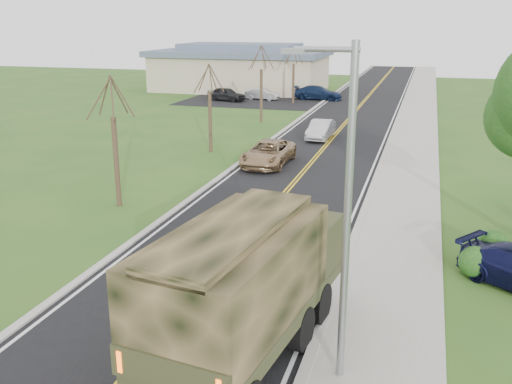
% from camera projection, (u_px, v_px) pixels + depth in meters
% --- Properties ---
extents(ground, '(160.00, 160.00, 0.00)m').
position_uv_depth(ground, '(162.00, 336.00, 15.76)').
color(ground, '#29521B').
rests_on(ground, ground).
extents(road, '(8.00, 120.00, 0.01)m').
position_uv_depth(road, '(352.00, 115.00, 52.44)').
color(road, black).
rests_on(road, ground).
extents(curb_right, '(0.30, 120.00, 0.12)m').
position_uv_depth(curb_right, '(398.00, 117.00, 51.28)').
color(curb_right, '#9E998E').
rests_on(curb_right, ground).
extents(sidewalk_right, '(3.20, 120.00, 0.10)m').
position_uv_depth(sidewalk_right, '(419.00, 118.00, 50.81)').
color(sidewalk_right, '#9E998E').
rests_on(sidewalk_right, ground).
extents(curb_left, '(0.30, 120.00, 0.10)m').
position_uv_depth(curb_left, '(308.00, 113.00, 53.57)').
color(curb_left, '#9E998E').
rests_on(curb_left, ground).
extents(street_light, '(1.65, 0.22, 8.00)m').
position_uv_depth(street_light, '(343.00, 205.00, 12.67)').
color(street_light, gray).
rests_on(street_light, ground).
extents(bare_tree_a, '(1.93, 2.26, 6.08)m').
position_uv_depth(bare_tree_a, '(116.00, 151.00, 26.09)').
color(bare_tree_a, '#38281C').
rests_on(bare_tree_a, ground).
extents(bare_tree_b, '(1.83, 2.14, 5.73)m').
position_uv_depth(bare_tree_b, '(210.00, 115.00, 37.14)').
color(bare_tree_b, '#38281C').
rests_on(bare_tree_b, ground).
extents(bare_tree_c, '(2.04, 2.39, 6.42)m').
position_uv_depth(bare_tree_c, '(261.00, 89.00, 48.06)').
color(bare_tree_c, '#38281C').
rests_on(bare_tree_c, ground).
extents(bare_tree_d, '(1.88, 2.20, 5.91)m').
position_uv_depth(bare_tree_d, '(293.00, 79.00, 59.13)').
color(bare_tree_d, '#38281C').
rests_on(bare_tree_d, ground).
extents(commercial_building, '(25.50, 21.50, 5.65)m').
position_uv_depth(commercial_building, '(241.00, 68.00, 70.70)').
color(commercial_building, tan).
rests_on(commercial_building, ground).
extents(military_truck, '(3.70, 8.01, 3.85)m').
position_uv_depth(military_truck, '(247.00, 278.00, 14.20)').
color(military_truck, black).
rests_on(military_truck, ground).
extents(suv_champagne, '(2.52, 5.26, 1.45)m').
position_uv_depth(suv_champagne, '(268.00, 153.00, 34.23)').
color(suv_champagne, '#997A56').
rests_on(suv_champagne, ground).
extents(sedan_silver, '(1.56, 4.19, 1.37)m').
position_uv_depth(sedan_silver, '(321.00, 130.00, 41.74)').
color(sedan_silver, silver).
rests_on(sedan_silver, ground).
extents(lot_car_dark, '(4.59, 2.76, 1.46)m').
position_uv_depth(lot_car_dark, '(226.00, 94.00, 61.44)').
color(lot_car_dark, black).
rests_on(lot_car_dark, ground).
extents(lot_car_silver, '(3.86, 1.69, 1.23)m').
position_uv_depth(lot_car_silver, '(262.00, 94.00, 62.43)').
color(lot_car_silver, silver).
rests_on(lot_car_silver, ground).
extents(lot_car_navy, '(5.27, 2.26, 1.51)m').
position_uv_depth(lot_car_navy, '(318.00, 93.00, 62.35)').
color(lot_car_navy, '#101E3C').
rests_on(lot_car_navy, ground).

